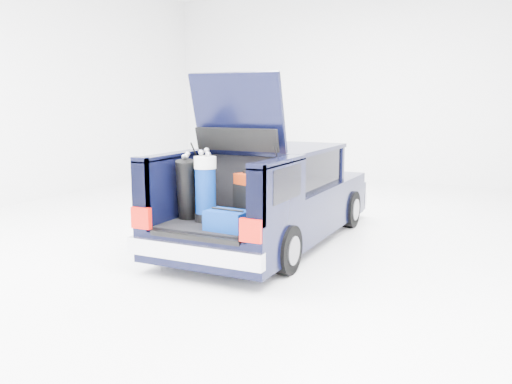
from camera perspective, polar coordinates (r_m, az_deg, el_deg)
The scene contains 6 objects.
ground at distance 8.28m, azimuth 1.51°, elevation -5.22°, with size 14.00×14.00×0.00m, color white.
car at distance 8.23m, azimuth 1.84°, elevation -0.51°, with size 1.87×4.65×2.47m.
red_suitcase at distance 6.84m, azimuth -0.62°, elevation -0.64°, with size 0.45×0.40×0.64m.
black_golf_bag at distance 7.00m, azimuth -7.34°, elevation 0.27°, with size 0.34×0.41×0.87m.
blue_golf_bag at distance 6.86m, azimuth -5.34°, elevation 0.38°, with size 0.34×0.34×0.94m.
blue_duffel at distance 6.41m, azimuth -3.01°, elevation -3.00°, with size 0.52×0.36×0.26m.
Camera 1 is at (3.28, -7.30, 2.11)m, focal length 38.00 mm.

